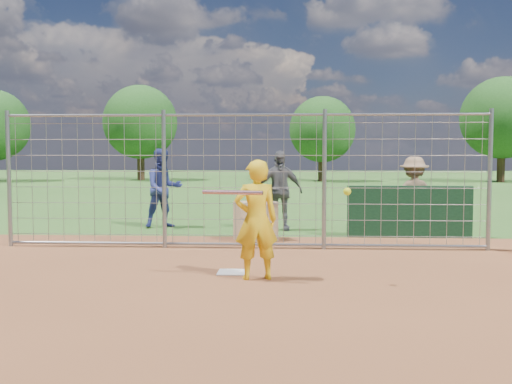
# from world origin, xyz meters

# --- Properties ---
(ground) EXTENTS (100.00, 100.00, 0.00)m
(ground) POSITION_xyz_m (0.00, 0.00, 0.00)
(ground) COLOR #2D591E
(ground) RESTS_ON ground
(infield_dirt) EXTENTS (18.00, 18.00, 0.00)m
(infield_dirt) POSITION_xyz_m (0.00, -3.00, 0.01)
(infield_dirt) COLOR brown
(infield_dirt) RESTS_ON ground
(home_plate) EXTENTS (0.43, 0.43, 0.02)m
(home_plate) POSITION_xyz_m (0.00, -0.20, 0.01)
(home_plate) COLOR silver
(home_plate) RESTS_ON ground
(dugout_wall) EXTENTS (2.60, 0.20, 1.10)m
(dugout_wall) POSITION_xyz_m (3.40, 3.60, 0.55)
(dugout_wall) COLOR #11381E
(dugout_wall) RESTS_ON ground
(batter) EXTENTS (0.70, 0.54, 1.70)m
(batter) POSITION_xyz_m (0.38, -0.60, 0.85)
(batter) COLOR yellow
(batter) RESTS_ON ground
(bystander_a) EXTENTS (1.16, 1.07, 1.90)m
(bystander_a) POSITION_xyz_m (-2.16, 4.94, 0.95)
(bystander_a) COLOR navy
(bystander_a) RESTS_ON ground
(bystander_b) EXTENTS (1.14, 0.62, 1.85)m
(bystander_b) POSITION_xyz_m (0.62, 4.61, 0.92)
(bystander_b) COLOR #55565A
(bystander_b) RESTS_ON ground
(bystander_c) EXTENTS (1.13, 0.67, 1.72)m
(bystander_c) POSITION_xyz_m (3.60, 4.09, 0.86)
(bystander_c) COLOR #8D6B4D
(bystander_c) RESTS_ON ground
(equipment_bin) EXTENTS (0.94, 0.80, 0.80)m
(equipment_bin) POSITION_xyz_m (0.16, 3.03, 0.40)
(equipment_bin) COLOR tan
(equipment_bin) RESTS_ON ground
(equipment_in_play) EXTENTS (2.03, 0.31, 0.11)m
(equipment_in_play) POSITION_xyz_m (0.44, -0.84, 1.26)
(equipment_in_play) COLOR silver
(equipment_in_play) RESTS_ON ground
(backstop_fence) EXTENTS (9.08, 0.08, 2.60)m
(backstop_fence) POSITION_xyz_m (0.00, 2.00, 1.26)
(backstop_fence) COLOR gray
(backstop_fence) RESTS_ON ground
(tree_line) EXTENTS (44.66, 6.72, 6.48)m
(tree_line) POSITION_xyz_m (3.13, 28.13, 3.71)
(tree_line) COLOR #3F2B19
(tree_line) RESTS_ON ground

